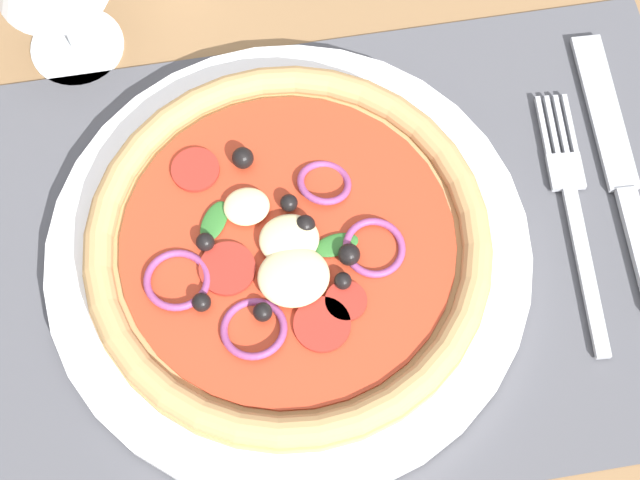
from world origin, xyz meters
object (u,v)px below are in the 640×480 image
(pizza, at_px, (286,238))
(knife, at_px, (618,164))
(fork, at_px, (572,205))
(plate, at_px, (288,248))

(pizza, bearing_deg, knife, 6.54)
(pizza, height_order, fork, pizza)
(plate, xyz_separation_m, fork, (0.18, 0.00, -0.00))
(knife, bearing_deg, pizza, 99.30)
(plate, xyz_separation_m, pizza, (-0.00, -0.00, 0.02))
(knife, bearing_deg, plate, 99.15)
(pizza, bearing_deg, fork, 0.63)
(plate, distance_m, pizza, 0.02)
(plate, relative_size, knife, 1.48)
(plate, height_order, fork, plate)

